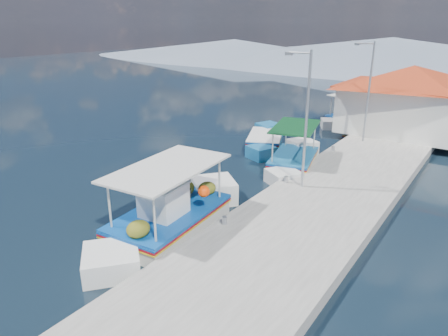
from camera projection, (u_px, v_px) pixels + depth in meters
The scene contains 10 objects.
ground at pixel (196, 188), 19.50m from camera, with size 160.00×160.00×0.00m, color black.
quay at pixel (357, 172), 20.84m from camera, with size 5.00×44.00×0.50m, color #ABA8A0.
bollards at pixel (314, 161), 21.26m from camera, with size 0.20×17.20×0.30m.
main_caique at pixel (172, 217), 15.41m from camera, with size 3.03×8.75×2.89m.
caique_green_canopy at pixel (294, 161), 22.07m from camera, with size 3.21×6.81×2.63m.
caique_blue_hull at pixel (266, 141), 25.85m from camera, with size 3.71×6.16×1.20m.
caique_far at pixel (352, 117), 31.72m from camera, with size 3.46×7.02×2.56m.
harbor_building at pixel (409, 98), 26.74m from camera, with size 10.49×10.49×4.40m.
lamp_post_near at pixel (305, 114), 17.28m from camera, with size 1.21×0.14×6.00m.
lamp_post_far at pixel (368, 87), 24.20m from camera, with size 1.21×0.14×6.00m.
Camera 1 is at (11.45, -13.94, 7.58)m, focal length 32.35 mm.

